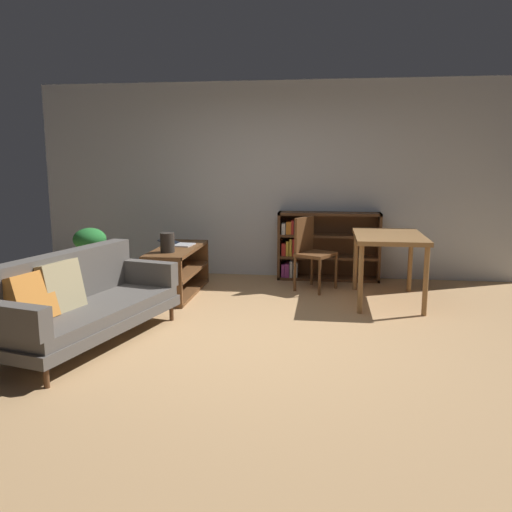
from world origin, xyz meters
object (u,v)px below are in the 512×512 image
object	(u,v)px
fabric_couch	(77,301)
open_laptop	(179,244)
dining_table	(389,242)
potted_floor_plant	(91,254)
media_console	(178,271)
dining_chair_near	(311,249)
bookshelf	(322,246)
desk_speaker	(167,243)

from	to	relation	value
fabric_couch	open_laptop	size ratio (longest dim) A/B	4.73
fabric_couch	dining_table	xyz separation A→B (m)	(2.90, 1.85, 0.30)
potted_floor_plant	open_laptop	bearing A→B (deg)	14.49
fabric_couch	media_console	world-z (taller)	fabric_couch
fabric_couch	dining_chair_near	world-z (taller)	dining_chair_near
potted_floor_plant	bookshelf	world-z (taller)	bookshelf
media_console	desk_speaker	world-z (taller)	desk_speaker
fabric_couch	desk_speaker	world-z (taller)	fabric_couch
dining_table	dining_chair_near	world-z (taller)	dining_chair_near
open_laptop	desk_speaker	xyz separation A→B (m)	(0.01, -0.51, 0.09)
dining_table	potted_floor_plant	bearing A→B (deg)	-179.18
fabric_couch	open_laptop	bearing A→B (deg)	80.53
desk_speaker	bookshelf	size ratio (longest dim) A/B	0.16
dining_chair_near	potted_floor_plant	bearing A→B (deg)	-168.57
fabric_couch	bookshelf	size ratio (longest dim) A/B	1.47
fabric_couch	dining_table	distance (m)	3.45
potted_floor_plant	bookshelf	distance (m)	3.07
bookshelf	open_laptop	bearing A→B (deg)	-153.24
media_console	dining_table	distance (m)	2.56
desk_speaker	dining_table	world-z (taller)	desk_speaker
desk_speaker	dining_table	distance (m)	2.56
open_laptop	media_console	bearing A→B (deg)	-80.19
open_laptop	bookshelf	size ratio (longest dim) A/B	0.31
desk_speaker	bookshelf	xyz separation A→B (m)	(1.77, 1.41, -0.23)
media_console	open_laptop	size ratio (longest dim) A/B	3.11
dining_chair_near	desk_speaker	bearing A→B (deg)	-154.39
fabric_couch	desk_speaker	size ratio (longest dim) A/B	9.05
open_laptop	dining_table	bearing A→B (deg)	-4.90
dining_chair_near	media_console	bearing A→B (deg)	-164.46
fabric_couch	potted_floor_plant	xyz separation A→B (m)	(-0.70, 1.79, 0.09)
media_console	dining_chair_near	world-z (taller)	dining_chair_near
open_laptop	bookshelf	bearing A→B (deg)	26.76
open_laptop	desk_speaker	size ratio (longest dim) A/B	1.91
desk_speaker	potted_floor_plant	world-z (taller)	potted_floor_plant
media_console	desk_speaker	distance (m)	0.52
fabric_couch	dining_chair_near	distance (m)	3.08
potted_floor_plant	dining_table	world-z (taller)	potted_floor_plant
media_console	open_laptop	world-z (taller)	open_laptop
potted_floor_plant	fabric_couch	bearing A→B (deg)	-68.61
media_console	dining_chair_near	xyz separation A→B (m)	(1.62, 0.45, 0.24)
fabric_couch	dining_chair_near	bearing A→B (deg)	49.52
media_console	open_laptop	xyz separation A→B (m)	(-0.03, 0.18, 0.31)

